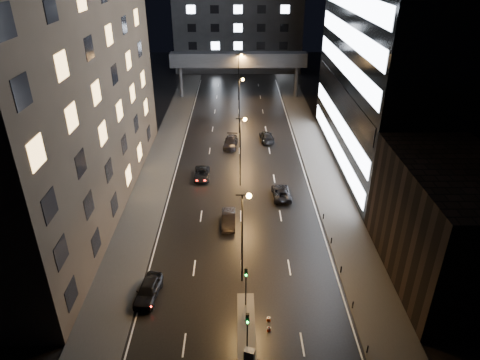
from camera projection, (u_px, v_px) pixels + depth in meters
The scene contains 25 objects.
ground at pixel (240, 151), 71.41m from camera, with size 160.00×160.00×0.00m, color black.
sidewalk_left at pixel (160, 164), 66.87m from camera, with size 5.00×110.00×0.15m, color #383533.
sidewalk_right at pixel (319, 163), 67.06m from camera, with size 5.00×110.00×0.15m, color #383533.
building_left at pixel (39, 47), 47.71m from camera, with size 15.00×48.00×40.00m, color #2D2319.
building_right_low at pixel (448, 225), 41.39m from camera, with size 10.00×18.00×12.00m, color black.
building_right_glass at pixel (425, 10), 57.48m from camera, with size 20.00×36.00×45.00m, color black.
building_far at pixel (238, 22), 116.70m from camera, with size 34.00×14.00×25.00m, color #333335.
skybridge at pixel (239, 60), 93.96m from camera, with size 30.00×3.00×10.00m.
median_island at pixel (246, 326), 37.86m from camera, with size 1.60×8.00×0.15m, color #383533.
traffic_signal_near at pixel (246, 280), 38.63m from camera, with size 0.28×0.34×4.40m.
traffic_signal_far at pixel (247, 328), 33.78m from camera, with size 0.28×0.34×4.40m.
bollard_row at pixel (347, 287), 41.72m from camera, with size 0.12×25.12×0.90m.
streetlight_near at pixel (244, 227), 40.12m from camera, with size 1.45×0.50×10.15m.
streetlight_mid_a at pixel (241, 143), 57.77m from camera, with size 1.45×0.50×10.15m.
streetlight_mid_b at pixel (240, 99), 75.41m from camera, with size 1.45×0.50×10.15m.
streetlight_far at pixel (239, 71), 93.06m from camera, with size 1.45×0.50×10.15m.
car_away_a at pixel (148, 290), 40.81m from camera, with size 1.93×4.79×1.63m, color black.
car_away_b at pixel (229, 219), 51.67m from camera, with size 1.62×4.66×1.53m, color black.
car_away_c at pixel (202, 174), 62.47m from camera, with size 2.24×4.85×1.35m, color black.
car_away_d at pixel (231, 142), 72.62m from camera, with size 2.18×5.37×1.56m, color black.
car_toward_a at pixel (281, 193), 57.58m from camera, with size 2.31×5.01×1.39m, color black.
car_toward_b at pixel (267, 137), 74.95m from camera, with size 2.12×5.21×1.51m, color black.
utility_cabinet at pixel (249, 355), 34.28m from camera, with size 0.82×0.57×1.19m, color #525255.
cone_a at pixel (269, 318), 38.40m from camera, with size 0.39×0.39×0.47m, color #FF510D.
cone_b at pixel (269, 328), 37.33m from camera, with size 0.36×0.36×0.55m, color #FF370D.
Camera 1 is at (-0.49, -25.31, 29.30)m, focal length 32.00 mm.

